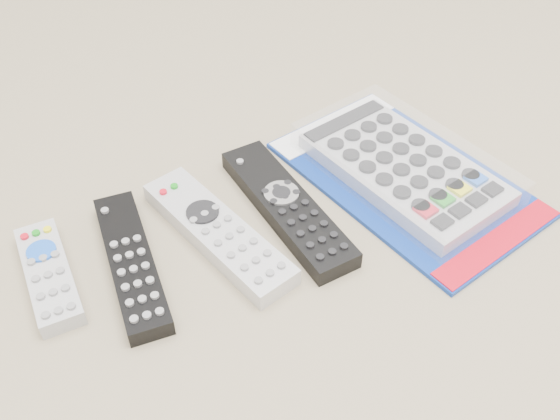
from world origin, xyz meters
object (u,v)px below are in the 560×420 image
remote_silver_dvd (218,232)px  remote_large_black (287,207)px  remote_small_grey (49,274)px  remote_slim_black (131,262)px  jumbo_remote_packaged (404,167)px

remote_silver_dvd → remote_large_black: same height
remote_small_grey → remote_large_black: size_ratio=0.66×
remote_large_black → remote_slim_black: bearing=176.8°
remote_small_grey → remote_silver_dvd: remote_silver_dvd is taller
remote_small_grey → jumbo_remote_packaged: 0.43m
remote_slim_black → remote_silver_dvd: (0.10, -0.01, 0.00)m
remote_silver_dvd → remote_large_black: size_ratio=0.99×
remote_large_black → remote_silver_dvd: bearing=178.0°
remote_small_grey → remote_slim_black: (0.08, -0.03, 0.00)m
remote_silver_dvd → jumbo_remote_packaged: 0.25m
remote_small_grey → remote_large_black: (0.27, -0.04, 0.00)m
remote_small_grey → remote_slim_black: same height
remote_large_black → jumbo_remote_packaged: bearing=-6.4°
remote_small_grey → jumbo_remote_packaged: size_ratio=0.44×
remote_small_grey → remote_slim_black: bearing=-14.9°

